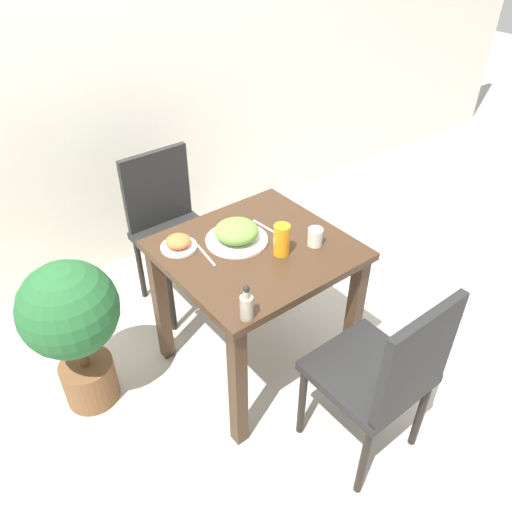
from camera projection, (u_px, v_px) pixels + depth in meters
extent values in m
plane|color=#B7B2A8|center=(256.00, 359.00, 2.67)|extent=(16.00, 16.00, 0.00)
cube|color=silver|center=(110.00, 55.00, 2.71)|extent=(8.00, 0.05, 2.60)
cube|color=#3D2819|center=(256.00, 250.00, 2.24)|extent=(0.80, 0.75, 0.04)
cube|color=#3D2819|center=(238.00, 388.00, 2.08)|extent=(0.06, 0.06, 0.70)
cube|color=#3D2819|center=(354.00, 316.00, 2.43)|extent=(0.06, 0.06, 0.70)
cube|color=#3D2819|center=(161.00, 305.00, 2.49)|extent=(0.06, 0.06, 0.70)
cube|color=#3D2819|center=(269.00, 254.00, 2.84)|extent=(0.06, 0.06, 0.70)
cube|color=black|center=(368.00, 372.00, 2.03)|extent=(0.42, 0.42, 0.04)
cube|color=black|center=(418.00, 360.00, 1.77)|extent=(0.40, 0.04, 0.44)
cylinder|color=black|center=(358.00, 363.00, 2.37)|extent=(0.03, 0.03, 0.42)
cylinder|color=black|center=(302.00, 401.00, 2.20)|extent=(0.03, 0.03, 0.42)
cylinder|color=black|center=(420.00, 413.00, 2.15)|extent=(0.03, 0.03, 0.42)
cylinder|color=black|center=(364.00, 461.00, 1.97)|extent=(0.03, 0.03, 0.42)
cube|color=black|center=(179.00, 239.00, 2.80)|extent=(0.42, 0.42, 0.04)
cube|color=black|center=(157.00, 188.00, 2.78)|extent=(0.40, 0.04, 0.44)
cylinder|color=black|center=(171.00, 300.00, 2.73)|extent=(0.03, 0.03, 0.42)
cylinder|color=black|center=(225.00, 275.00, 2.91)|extent=(0.03, 0.03, 0.42)
cylinder|color=black|center=(140.00, 269.00, 2.96)|extent=(0.03, 0.03, 0.42)
cylinder|color=black|center=(192.00, 247.00, 3.14)|extent=(0.03, 0.03, 0.42)
cylinder|color=white|center=(237.00, 240.00, 2.27)|extent=(0.28, 0.28, 0.01)
ellipsoid|color=olive|center=(236.00, 231.00, 2.24)|extent=(0.20, 0.20, 0.09)
cylinder|color=white|center=(179.00, 247.00, 2.22)|extent=(0.16, 0.16, 0.01)
ellipsoid|color=#CC6633|center=(178.00, 241.00, 2.20)|extent=(0.11, 0.11, 0.05)
cylinder|color=silver|center=(315.00, 237.00, 2.22)|extent=(0.07, 0.07, 0.08)
cylinder|color=orange|center=(282.00, 240.00, 2.15)|extent=(0.07, 0.07, 0.14)
cylinder|color=gray|center=(247.00, 308.00, 1.84)|extent=(0.05, 0.05, 0.10)
cylinder|color=gray|center=(246.00, 294.00, 1.80)|extent=(0.02, 0.02, 0.03)
sphere|color=black|center=(246.00, 289.00, 1.78)|extent=(0.03, 0.03, 0.03)
cube|color=silver|center=(205.00, 254.00, 2.18)|extent=(0.03, 0.19, 0.00)
cube|color=silver|center=(266.00, 228.00, 2.35)|extent=(0.03, 0.18, 0.00)
cylinder|color=brown|center=(90.00, 380.00, 2.41)|extent=(0.25, 0.25, 0.23)
cylinder|color=brown|center=(82.00, 354.00, 2.30)|extent=(0.05, 0.05, 0.13)
sphere|color=#235B2D|center=(69.00, 309.00, 2.14)|extent=(0.43, 0.43, 0.43)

